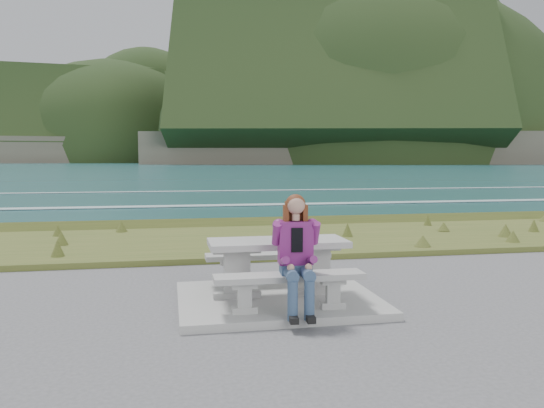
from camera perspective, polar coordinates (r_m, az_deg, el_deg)
name	(u,v)px	position (r m, az deg, el deg)	size (l,w,h in m)	color
concrete_slab	(278,300)	(7.12, 0.61, -10.24)	(2.60, 2.10, 0.10)	#ADACA7
picnic_table	(278,252)	(6.98, 0.62, -5.22)	(1.80, 0.75, 0.75)	#ADACA7
bench_landward	(289,282)	(6.36, 1.89, -8.39)	(1.80, 0.35, 0.45)	#ADACA7
bench_seaward	(268,260)	(7.70, -0.43, -6.03)	(1.80, 0.35, 0.45)	#ADACA7
grass_verge	(233,243)	(11.97, -4.18, -4.26)	(160.00, 4.50, 0.22)	#415720
shore_drop	(221,227)	(14.82, -5.50, -2.48)	(160.00, 0.80, 2.20)	brown
ocean	(194,219)	(32.06, -8.38, -1.61)	(1600.00, 1600.00, 0.09)	#20555B
headland_range	(409,148)	(448.08, 14.50, 5.87)	(729.83, 363.95, 215.49)	brown
seated_woman	(297,271)	(6.21, 2.75, -7.16)	(0.43, 0.71, 1.40)	navy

